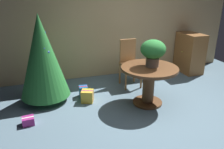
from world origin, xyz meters
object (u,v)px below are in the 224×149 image
at_px(round_dining_table, 149,78).
at_px(flower_vase, 153,51).
at_px(wooden_chair_far, 129,60).
at_px(gift_box_blue, 84,91).
at_px(gift_box_purple, 28,121).
at_px(holiday_tree, 42,56).
at_px(gift_box_gold, 87,96).
at_px(wooden_cabinet, 190,53).

height_order(round_dining_table, flower_vase, flower_vase).
height_order(wooden_chair_far, gift_box_blue, wooden_chair_far).
bearing_deg(gift_box_purple, wooden_chair_far, 25.31).
relative_size(holiday_tree, gift_box_gold, 5.93).
height_order(wooden_chair_far, gift_box_purple, wooden_chair_far).
bearing_deg(wooden_cabinet, gift_box_blue, -167.87).
relative_size(round_dining_table, holiday_tree, 0.62).
bearing_deg(gift_box_purple, gift_box_gold, 23.79).
bearing_deg(round_dining_table, gift_box_purple, -178.37).
relative_size(flower_vase, wooden_cabinet, 0.49).
bearing_deg(wooden_cabinet, round_dining_table, -144.79).
relative_size(wooden_chair_far, holiday_tree, 0.62).
bearing_deg(round_dining_table, wooden_cabinet, 35.21).
distance_m(flower_vase, wooden_cabinet, 2.26).
xyz_separation_m(wooden_chair_far, gift_box_blue, (-1.12, -0.31, -0.47)).
bearing_deg(gift_box_gold, flower_vase, -18.98).
bearing_deg(holiday_tree, gift_box_gold, -22.89).
bearing_deg(gift_box_blue, round_dining_table, -30.58).
relative_size(wooden_chair_far, gift_box_blue, 4.55).
bearing_deg(flower_vase, gift_box_purple, -177.89).
bearing_deg(round_dining_table, flower_vase, 19.00).
relative_size(gift_box_blue, gift_box_purple, 1.16).
xyz_separation_m(flower_vase, wooden_chair_far, (-0.06, 0.95, -0.46)).
bearing_deg(gift_box_purple, wooden_cabinet, 18.70).
distance_m(gift_box_blue, gift_box_purple, 1.29).
height_order(wooden_chair_far, wooden_cabinet, wooden_chair_far).
bearing_deg(wooden_chair_far, wooden_cabinet, 10.18).
height_order(round_dining_table, gift_box_purple, round_dining_table).
relative_size(round_dining_table, gift_box_purple, 5.31).
relative_size(wooden_chair_far, wooden_cabinet, 1.02).
bearing_deg(wooden_chair_far, holiday_tree, -172.81).
xyz_separation_m(round_dining_table, gift_box_blue, (-1.12, 0.66, -0.40)).
distance_m(flower_vase, wooden_chair_far, 1.06).
xyz_separation_m(flower_vase, gift_box_gold, (-1.15, 0.40, -0.92)).
height_order(flower_vase, wooden_chair_far, flower_vase).
height_order(wooden_chair_far, gift_box_gold, wooden_chair_far).
xyz_separation_m(round_dining_table, wooden_chair_far, (0.00, 0.97, 0.06)).
bearing_deg(gift_box_purple, flower_vase, 2.11).
xyz_separation_m(gift_box_blue, wooden_cabinet, (2.97, 0.64, 0.40)).
relative_size(flower_vase, gift_box_gold, 1.75).
distance_m(holiday_tree, gift_box_purple, 1.21).
relative_size(gift_box_gold, wooden_cabinet, 0.28).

